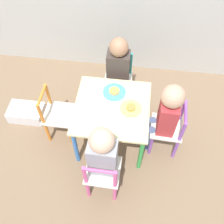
# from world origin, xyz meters

# --- Properties ---
(ground_plane) EXTENTS (6.00, 6.00, 0.00)m
(ground_plane) POSITION_xyz_m (0.00, 0.00, 0.00)
(ground_plane) COLOR #7F664C
(kids_table) EXTENTS (0.60, 0.60, 0.48)m
(kids_table) POSITION_xyz_m (0.00, 0.00, 0.41)
(kids_table) COLOR beige
(kids_table) RESTS_ON ground_plane
(chair_purple) EXTENTS (0.27, 0.27, 0.54)m
(chair_purple) POSITION_xyz_m (0.49, -0.02, 0.27)
(chair_purple) COLOR silver
(chair_purple) RESTS_ON ground_plane
(chair_teal) EXTENTS (0.26, 0.26, 0.54)m
(chair_teal) POSITION_xyz_m (-0.00, 0.49, 0.27)
(chair_teal) COLOR silver
(chair_teal) RESTS_ON ground_plane
(chair_pink) EXTENTS (0.27, 0.27, 0.54)m
(chair_pink) POSITION_xyz_m (-0.01, -0.49, 0.27)
(chair_pink) COLOR silver
(chair_pink) RESTS_ON ground_plane
(chair_orange) EXTENTS (0.26, 0.26, 0.54)m
(chair_orange) POSITION_xyz_m (-0.49, 0.00, 0.27)
(chair_orange) COLOR silver
(chair_orange) RESTS_ON ground_plane
(child_right) EXTENTS (0.23, 0.21, 0.78)m
(child_right) POSITION_xyz_m (0.43, -0.02, 0.48)
(child_right) COLOR #4C608E
(child_right) RESTS_ON ground_plane
(child_back) EXTENTS (0.20, 0.22, 0.79)m
(child_back) POSITION_xyz_m (-0.00, 0.43, 0.47)
(child_back) COLOR #7A6B5B
(child_back) RESTS_ON ground_plane
(child_front) EXTENTS (0.20, 0.22, 0.79)m
(child_front) POSITION_xyz_m (-0.01, -0.43, 0.48)
(child_front) COLOR #4C608E
(child_front) RESTS_ON ground_plane
(plate_right) EXTENTS (0.17, 0.17, 0.03)m
(plate_right) POSITION_xyz_m (0.15, 0.00, 0.48)
(plate_right) COLOR #EADB66
(plate_right) RESTS_ON kids_table
(plate_back) EXTENTS (0.19, 0.19, 0.03)m
(plate_back) POSITION_xyz_m (0.00, 0.15, 0.48)
(plate_back) COLOR #4C9EE0
(plate_back) RESTS_ON kids_table
(storage_bin) EXTENTS (0.34, 0.21, 0.12)m
(storage_bin) POSITION_xyz_m (-0.86, 0.13, 0.06)
(storage_bin) COLOR silver
(storage_bin) RESTS_ON ground_plane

